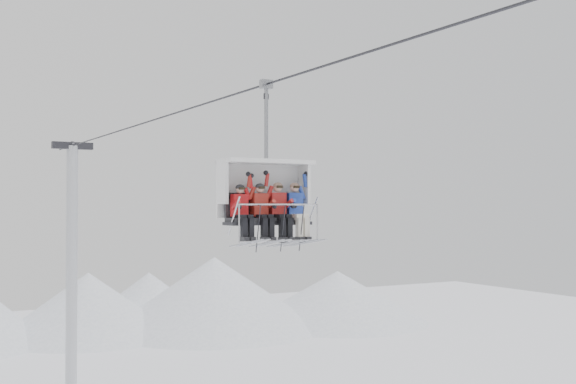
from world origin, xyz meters
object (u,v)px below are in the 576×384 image
lift_tower_right (72,296)px  skier_far_right (296,209)px  chairlift_carrier (264,191)px  skier_center_left (262,210)px  skier_center_right (279,209)px  skier_far_left (242,211)px

lift_tower_right → skier_far_right: size_ratio=7.99×
chairlift_carrier → skier_far_right: (0.75, -0.30, -0.46)m
skier_center_left → skier_center_right: 0.50m
chairlift_carrier → skier_far_left: chairlift_carrier is taller
lift_tower_right → skier_center_right: (0.27, -21.08, 4.42)m
chairlift_carrier → skier_center_right: 0.62m
skier_center_left → chairlift_carrier: bearing=54.1°
lift_tower_right → skier_far_left: size_ratio=7.99×
lift_tower_right → skier_center_right: 21.54m
chairlift_carrier → skier_far_right: bearing=-22.0°
chairlift_carrier → skier_far_left: 0.96m
lift_tower_right → skier_center_left: bearing=-90.6°
chairlift_carrier → skier_center_left: chairlift_carrier is taller
lift_tower_right → chairlift_carrier: lift_tower_right is taller
lift_tower_right → skier_center_right: bearing=-89.3°
lift_tower_right → skier_far_right: (0.75, -21.08, 4.42)m
skier_far_left → skier_center_left: 0.54m
lift_tower_right → chairlift_carrier: bearing=-90.0°
chairlift_carrier → skier_center_right: chairlift_carrier is taller
lift_tower_right → skier_center_right: lift_tower_right is taller
chairlift_carrier → skier_far_right: 0.93m
lift_tower_right → skier_center_right: size_ratio=7.99×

